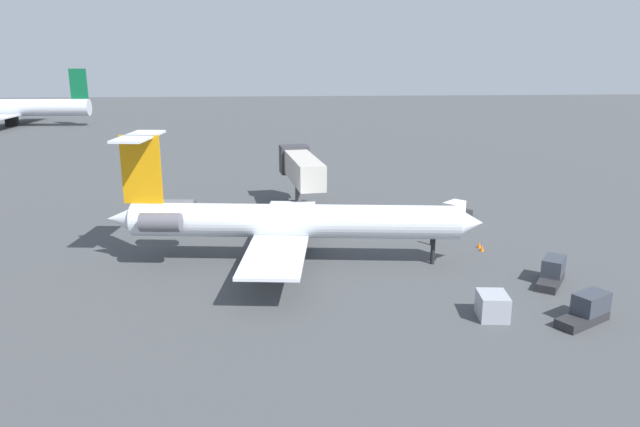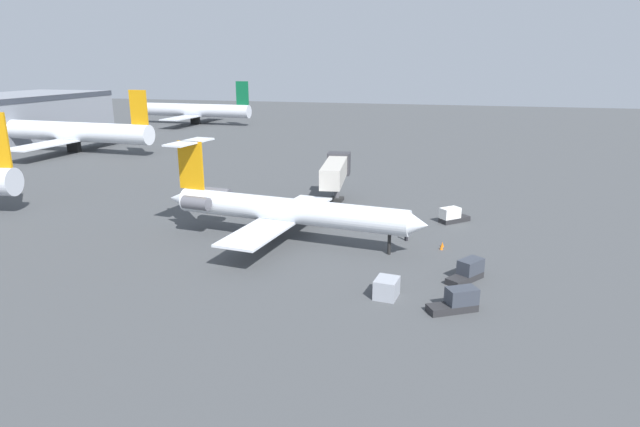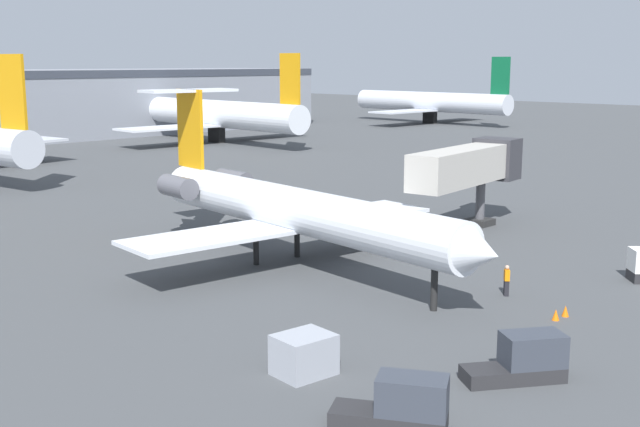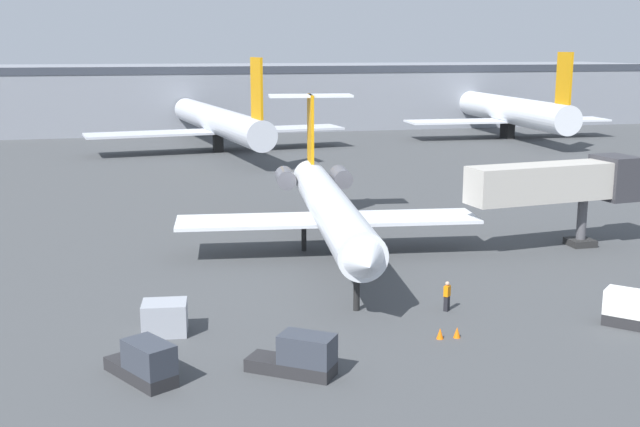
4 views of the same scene
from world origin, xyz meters
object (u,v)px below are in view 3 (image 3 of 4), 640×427
at_px(jet_bridge, 472,166).
at_px(baggage_tug_trailing, 524,360).
at_px(cargo_container_uld, 304,355).
at_px(traffic_cone_mid, 556,315).
at_px(parked_airliner_east_mid, 217,114).
at_px(ground_crew_marshaller, 507,280).
at_px(baggage_tug_spare, 402,406).
at_px(traffic_cone_near, 565,311).
at_px(parked_airliner_east_end, 431,102).
at_px(regional_jet, 287,207).

xyz_separation_m(jet_bridge, baggage_tug_trailing, (-23.23, -17.76, -3.95)).
bearing_deg(cargo_container_uld, traffic_cone_mid, -16.82).
height_order(traffic_cone_mid, parked_airliner_east_mid, parked_airliner_east_mid).
bearing_deg(baggage_tug_trailing, ground_crew_marshaller, 34.05).
bearing_deg(cargo_container_uld, baggage_tug_spare, -100.91).
bearing_deg(baggage_tug_trailing, parked_airliner_east_mid, 58.01).
relative_size(jet_bridge, traffic_cone_near, 24.39).
distance_m(ground_crew_marshaller, cargo_container_uld, 15.29).
height_order(ground_crew_marshaller, parked_airliner_east_end, parked_airliner_east_end).
distance_m(jet_bridge, baggage_tug_spare, 34.60).
bearing_deg(traffic_cone_near, ground_crew_marshaller, 74.62).
xyz_separation_m(jet_bridge, parked_airliner_east_mid, (28.56, 65.15, -0.40)).
bearing_deg(regional_jet, parked_airliner_east_end, 31.71).
distance_m(baggage_tug_spare, parked_airliner_east_end, 140.23).
relative_size(regional_jet, parked_airliner_east_mid, 0.79).
height_order(jet_bridge, baggage_tug_spare, jet_bridge).
bearing_deg(traffic_cone_mid, cargo_container_uld, 163.18).
xyz_separation_m(jet_bridge, baggage_tug_spare, (-29.93, -16.92, -3.95)).
relative_size(jet_bridge, traffic_cone_mid, 24.39).
bearing_deg(ground_crew_marshaller, traffic_cone_mid, -116.78).
xyz_separation_m(regional_jet, parked_airliner_east_end, (100.97, 62.38, 0.67)).
relative_size(jet_bridge, baggage_tug_spare, 3.22).
height_order(jet_bridge, traffic_cone_mid, jet_bridge).
distance_m(jet_bridge, ground_crew_marshaller, 17.99).
xyz_separation_m(regional_jet, cargo_container_uld, (-11.94, -13.35, -2.79)).
height_order(cargo_container_uld, parked_airliner_east_mid, parked_airliner_east_mid).
relative_size(regional_jet, traffic_cone_mid, 56.08).
bearing_deg(parked_airliner_east_mid, traffic_cone_near, -118.26).
relative_size(traffic_cone_near, traffic_cone_mid, 1.00).
relative_size(baggage_tug_trailing, cargo_container_uld, 1.68).
distance_m(baggage_tug_spare, parked_airliner_east_mid, 100.84).
bearing_deg(baggage_tug_trailing, traffic_cone_mid, 18.89).
height_order(regional_jet, traffic_cone_mid, regional_jet).
height_order(traffic_cone_near, traffic_cone_mid, same).
xyz_separation_m(regional_jet, baggage_tug_spare, (-13.06, -19.17, -2.78)).
bearing_deg(baggage_tug_spare, jet_bridge, 29.48).
relative_size(ground_crew_marshaller, parked_airliner_east_mid, 0.04).
distance_m(jet_bridge, parked_airliner_east_mid, 71.13).
distance_m(baggage_tug_trailing, parked_airliner_east_mid, 97.82).
height_order(traffic_cone_near, parked_airliner_east_mid, parked_airliner_east_mid).
relative_size(regional_jet, parked_airliner_east_end, 0.83).
distance_m(traffic_cone_near, parked_airliner_east_end, 127.00).
height_order(traffic_cone_near, parked_airliner_east_end, parked_airliner_east_end).
height_order(regional_jet, ground_crew_marshaller, regional_jet).
bearing_deg(traffic_cone_near, jet_bridge, 46.08).
relative_size(ground_crew_marshaller, parked_airliner_east_end, 0.05).
bearing_deg(traffic_cone_mid, baggage_tug_trailing, -161.11).
xyz_separation_m(ground_crew_marshaller, traffic_cone_near, (-1.09, -3.97, -0.58)).
height_order(regional_jet, parked_airliner_east_mid, parked_airliner_east_mid).
distance_m(jet_bridge, cargo_container_uld, 31.12).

